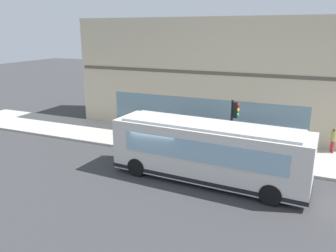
{
  "coord_description": "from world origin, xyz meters",
  "views": [
    {
      "loc": [
        -15.51,
        -7.17,
        7.56
      ],
      "look_at": [
        3.16,
        0.89,
        1.75
      ],
      "focal_mm": 35.96,
      "sensor_mm": 36.0,
      "label": 1
    }
  ],
  "objects_px": {
    "city_bus_nearside": "(208,152)",
    "pedestrian_by_light_pole": "(252,136)",
    "traffic_light_near_corner": "(234,119)",
    "fire_hydrant": "(175,140)",
    "newspaper_vending_box": "(199,139)",
    "pedestrian_walking_along_curb": "(276,146)",
    "pedestrian_near_hydrant": "(333,139)",
    "pedestrian_near_building_entrance": "(199,126)"
  },
  "relations": [
    {
      "from": "newspaper_vending_box",
      "to": "pedestrian_by_light_pole",
      "type": "bearing_deg",
      "value": -79.72
    },
    {
      "from": "traffic_light_near_corner",
      "to": "pedestrian_near_building_entrance",
      "type": "distance_m",
      "value": 4.68
    },
    {
      "from": "pedestrian_by_light_pole",
      "to": "traffic_light_near_corner",
      "type": "bearing_deg",
      "value": 161.37
    },
    {
      "from": "newspaper_vending_box",
      "to": "fire_hydrant",
      "type": "bearing_deg",
      "value": 113.24
    },
    {
      "from": "traffic_light_near_corner",
      "to": "pedestrian_by_light_pole",
      "type": "bearing_deg",
      "value": -18.63
    },
    {
      "from": "pedestrian_near_building_entrance",
      "to": "fire_hydrant",
      "type": "bearing_deg",
      "value": 154.91
    },
    {
      "from": "pedestrian_near_building_entrance",
      "to": "traffic_light_near_corner",
      "type": "bearing_deg",
      "value": -135.77
    },
    {
      "from": "traffic_light_near_corner",
      "to": "fire_hydrant",
      "type": "relative_size",
      "value": 4.84
    },
    {
      "from": "pedestrian_near_hydrant",
      "to": "pedestrian_near_building_entrance",
      "type": "height_order",
      "value": "pedestrian_near_hydrant"
    },
    {
      "from": "pedestrian_near_hydrant",
      "to": "newspaper_vending_box",
      "type": "bearing_deg",
      "value": 104.09
    },
    {
      "from": "city_bus_nearside",
      "to": "fire_hydrant",
      "type": "xyz_separation_m",
      "value": [
        4.04,
        3.48,
        -1.04
      ]
    },
    {
      "from": "fire_hydrant",
      "to": "pedestrian_walking_along_curb",
      "type": "xyz_separation_m",
      "value": [
        -0.52,
        -6.49,
        0.64
      ]
    },
    {
      "from": "traffic_light_near_corner",
      "to": "pedestrian_by_light_pole",
      "type": "distance_m",
      "value": 2.84
    },
    {
      "from": "fire_hydrant",
      "to": "pedestrian_near_building_entrance",
      "type": "xyz_separation_m",
      "value": [
        2.16,
        -1.01,
        0.53
      ]
    },
    {
      "from": "city_bus_nearside",
      "to": "pedestrian_by_light_pole",
      "type": "bearing_deg",
      "value": -14.34
    },
    {
      "from": "city_bus_nearside",
      "to": "pedestrian_by_light_pole",
      "type": "relative_size",
      "value": 6.29
    },
    {
      "from": "newspaper_vending_box",
      "to": "pedestrian_walking_along_curb",
      "type": "bearing_deg",
      "value": -102.96
    },
    {
      "from": "pedestrian_near_building_entrance",
      "to": "newspaper_vending_box",
      "type": "distance_m",
      "value": 1.65
    },
    {
      "from": "city_bus_nearside",
      "to": "pedestrian_near_building_entrance",
      "type": "height_order",
      "value": "city_bus_nearside"
    },
    {
      "from": "pedestrian_near_building_entrance",
      "to": "pedestrian_walking_along_curb",
      "type": "bearing_deg",
      "value": -116.02
    },
    {
      "from": "city_bus_nearside",
      "to": "fire_hydrant",
      "type": "height_order",
      "value": "city_bus_nearside"
    },
    {
      "from": "traffic_light_near_corner",
      "to": "pedestrian_near_building_entrance",
      "type": "xyz_separation_m",
      "value": [
        3.15,
        3.07,
        -1.61
      ]
    },
    {
      "from": "traffic_light_near_corner",
      "to": "fire_hydrant",
      "type": "height_order",
      "value": "traffic_light_near_corner"
    },
    {
      "from": "pedestrian_near_hydrant",
      "to": "pedestrian_near_building_entrance",
      "type": "relative_size",
      "value": 1.01
    },
    {
      "from": "pedestrian_by_light_pole",
      "to": "pedestrian_near_building_entrance",
      "type": "distance_m",
      "value": 3.93
    },
    {
      "from": "pedestrian_by_light_pole",
      "to": "pedestrian_walking_along_curb",
      "type": "height_order",
      "value": "pedestrian_walking_along_curb"
    },
    {
      "from": "newspaper_vending_box",
      "to": "traffic_light_near_corner",
      "type": "bearing_deg",
      "value": -122.11
    },
    {
      "from": "city_bus_nearside",
      "to": "pedestrian_walking_along_curb",
      "type": "bearing_deg",
      "value": -40.53
    },
    {
      "from": "pedestrian_by_light_pole",
      "to": "newspaper_vending_box",
      "type": "relative_size",
      "value": 1.8
    },
    {
      "from": "fire_hydrant",
      "to": "pedestrian_near_building_entrance",
      "type": "relative_size",
      "value": 0.47
    },
    {
      "from": "city_bus_nearside",
      "to": "pedestrian_by_light_pole",
      "type": "height_order",
      "value": "city_bus_nearside"
    },
    {
      "from": "pedestrian_by_light_pole",
      "to": "pedestrian_near_building_entrance",
      "type": "height_order",
      "value": "pedestrian_by_light_pole"
    },
    {
      "from": "fire_hydrant",
      "to": "pedestrian_near_hydrant",
      "type": "bearing_deg",
      "value": -74.44
    },
    {
      "from": "pedestrian_walking_along_curb",
      "to": "pedestrian_near_hydrant",
      "type": "bearing_deg",
      "value": -44.07
    },
    {
      "from": "traffic_light_near_corner",
      "to": "pedestrian_walking_along_curb",
      "type": "height_order",
      "value": "traffic_light_near_corner"
    },
    {
      "from": "fire_hydrant",
      "to": "newspaper_vending_box",
      "type": "bearing_deg",
      "value": -66.76
    },
    {
      "from": "city_bus_nearside",
      "to": "pedestrian_by_light_pole",
      "type": "xyz_separation_m",
      "value": [
        5.28,
        -1.35,
        -0.48
      ]
    },
    {
      "from": "pedestrian_near_building_entrance",
      "to": "pedestrian_walking_along_curb",
      "type": "height_order",
      "value": "pedestrian_walking_along_curb"
    },
    {
      "from": "pedestrian_by_light_pole",
      "to": "newspaper_vending_box",
      "type": "xyz_separation_m",
      "value": [
        -0.61,
        3.35,
        -0.47
      ]
    },
    {
      "from": "pedestrian_near_hydrant",
      "to": "fire_hydrant",
      "type": "bearing_deg",
      "value": 105.56
    },
    {
      "from": "fire_hydrant",
      "to": "pedestrian_near_hydrant",
      "type": "height_order",
      "value": "pedestrian_near_hydrant"
    },
    {
      "from": "fire_hydrant",
      "to": "newspaper_vending_box",
      "type": "xyz_separation_m",
      "value": [
        0.64,
        -1.48,
        0.09
      ]
    }
  ]
}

